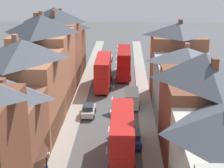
% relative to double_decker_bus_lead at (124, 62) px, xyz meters
% --- Properties ---
extents(pavement_left, '(2.20, 104.00, 0.14)m').
position_rel_double_decker_bus_lead_xyz_m(pavement_left, '(-6.89, -16.79, -2.75)').
color(pavement_left, '#A8A399').
rests_on(pavement_left, ground).
extents(pavement_right, '(2.20, 104.00, 0.14)m').
position_rel_double_decker_bus_lead_xyz_m(pavement_right, '(3.31, -16.79, -2.75)').
color(pavement_right, '#A8A399').
rests_on(pavement_right, ground).
extents(centre_line_dashes, '(0.14, 97.80, 0.01)m').
position_rel_double_decker_bus_lead_xyz_m(centre_line_dashes, '(-1.79, -18.79, -2.81)').
color(centre_line_dashes, silver).
rests_on(centre_line_dashes, ground).
extents(terrace_row_left, '(8.00, 74.77, 13.85)m').
position_rel_double_decker_bus_lead_xyz_m(terrace_row_left, '(-11.98, -29.09, 3.15)').
color(terrace_row_left, brown).
rests_on(terrace_row_left, ground).
extents(terrace_row_right, '(8.00, 60.28, 12.52)m').
position_rel_double_decker_bus_lead_xyz_m(terrace_row_right, '(8.39, -37.34, 2.58)').
color(terrace_row_right, '#B2704C').
rests_on(terrace_row_right, ground).
extents(double_decker_bus_lead, '(2.74, 10.80, 5.30)m').
position_rel_double_decker_bus_lead_xyz_m(double_decker_bus_lead, '(0.00, 0.00, 0.00)').
color(double_decker_bus_lead, '#B70F0F').
rests_on(double_decker_bus_lead, ground).
extents(double_decker_bus_mid_street, '(2.74, 10.80, 5.30)m').
position_rel_double_decker_bus_lead_xyz_m(double_decker_bus_mid_street, '(-3.60, -6.76, 0.00)').
color(double_decker_bus_mid_street, red).
rests_on(double_decker_bus_mid_street, ground).
extents(double_decker_bus_far_approaching, '(2.74, 10.80, 5.30)m').
position_rel_double_decker_bus_lead_xyz_m(double_decker_bus_far_approaching, '(0.00, -32.79, 0.00)').
color(double_decker_bus_far_approaching, red).
rests_on(double_decker_bus_far_approaching, ground).
extents(car_near_silver, '(1.90, 4.18, 1.67)m').
position_rel_double_decker_bus_lead_xyz_m(car_near_silver, '(-4.89, -20.23, -1.98)').
color(car_near_silver, silver).
rests_on(car_near_silver, ground).
extents(car_parked_right_a, '(1.90, 3.84, 1.63)m').
position_rel_double_decker_bus_lead_xyz_m(car_parked_right_a, '(-3.59, 12.90, -2.00)').
color(car_parked_right_a, silver).
rests_on(car_parked_right_a, ground).
extents(car_mid_black, '(1.90, 4.39, 1.63)m').
position_rel_double_decker_bus_lead_xyz_m(car_mid_black, '(1.31, -28.96, -1.99)').
color(car_mid_black, navy).
rests_on(car_mid_black, ground).
extents(delivery_van, '(2.20, 5.20, 2.41)m').
position_rel_double_decker_bus_lead_xyz_m(delivery_van, '(1.31, -16.30, -1.48)').
color(delivery_van, silver).
rests_on(delivery_van, ground).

